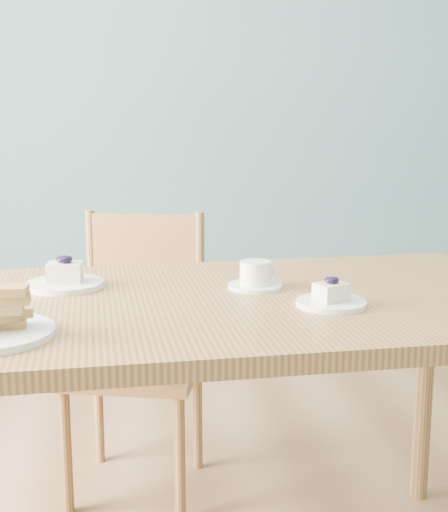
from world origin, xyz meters
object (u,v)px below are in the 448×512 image
object	(u,v)px
coffee_cup	(256,277)
cheesecake_plate_near	(331,298)
dining_table	(238,329)
cheesecake_plate_far	(65,279)
dining_chair	(137,351)

from	to	relation	value
coffee_cup	cheesecake_plate_near	bearing A→B (deg)	-76.54
dining_table	cheesecake_plate_far	world-z (taller)	cheesecake_plate_far
dining_chair	coffee_cup	bearing A→B (deg)	-45.79
dining_chair	cheesecake_plate_near	xyz separation A→B (m)	(0.41, -0.66, 0.32)
dining_chair	cheesecake_plate_far	bearing A→B (deg)	-96.75
dining_chair	cheesecake_plate_near	bearing A→B (deg)	-43.81
cheesecake_plate_near	coffee_cup	xyz separation A→B (m)	(-0.13, 0.18, 0.01)
cheesecake_plate_near	coffee_cup	world-z (taller)	same
dining_table	cheesecake_plate_far	bearing A→B (deg)	156.63
dining_chair	cheesecake_plate_far	world-z (taller)	dining_chair
cheesecake_plate_far	coffee_cup	distance (m)	0.44
cheesecake_plate_far	dining_chair	bearing A→B (deg)	68.70
cheesecake_plate_far	coffee_cup	bearing A→B (deg)	-8.24
cheesecake_plate_near	cheesecake_plate_far	world-z (taller)	cheesecake_plate_far
dining_chair	coffee_cup	world-z (taller)	dining_chair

